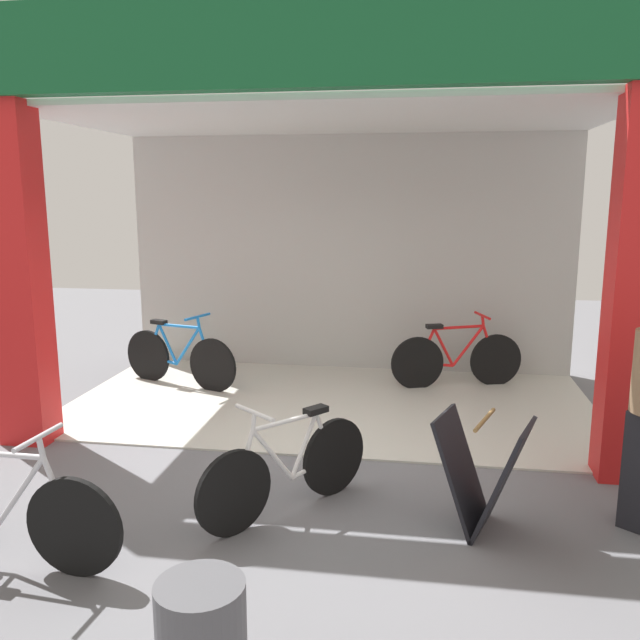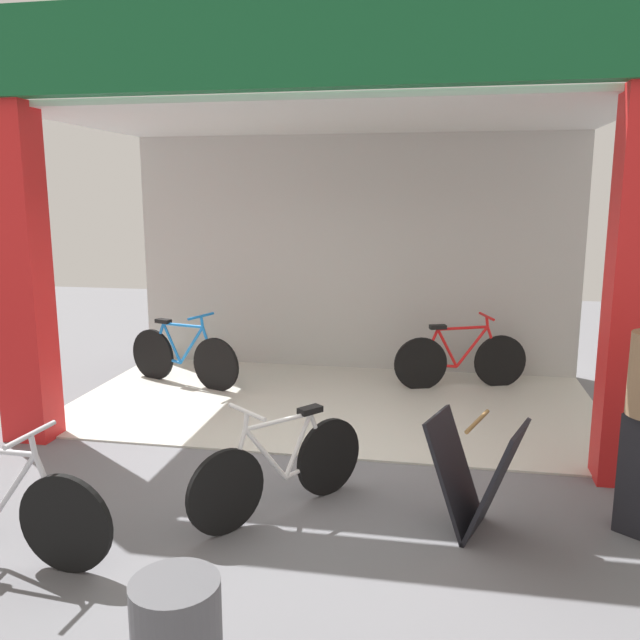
# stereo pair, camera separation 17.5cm
# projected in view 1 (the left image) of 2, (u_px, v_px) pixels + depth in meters

# --- Properties ---
(ground_plane) EXTENTS (20.06, 20.06, 0.00)m
(ground_plane) POSITION_uv_depth(u_px,v_px,m) (306.00, 457.00, 6.12)
(ground_plane) COLOR slate
(ground_plane) RESTS_ON ground
(shop_facade) EXTENTS (6.23, 3.58, 4.01)m
(shop_facade) POSITION_uv_depth(u_px,v_px,m) (332.00, 218.00, 7.36)
(shop_facade) COLOR beige
(shop_facade) RESTS_ON ground
(bicycle_inside_0) EXTENTS (1.64, 0.60, 0.94)m
(bicycle_inside_0) POSITION_uv_depth(u_px,v_px,m) (457.00, 359.00, 8.26)
(bicycle_inside_0) COLOR black
(bicycle_inside_0) RESTS_ON ground
(bicycle_inside_1) EXTENTS (1.64, 0.64, 0.95)m
(bicycle_inside_1) POSITION_uv_depth(u_px,v_px,m) (179.00, 357.00, 8.30)
(bicycle_inside_1) COLOR black
(bicycle_inside_1) RESTS_ON ground
(bicycle_parked_0) EXTENTS (1.05, 1.28, 0.89)m
(bicycle_parked_0) POSITION_uv_depth(u_px,v_px,m) (288.00, 469.00, 4.99)
(bicycle_parked_0) COLOR black
(bicycle_parked_0) RESTS_ON ground
(bicycle_parked_1) EXTENTS (1.70, 0.47, 0.94)m
(bicycle_parked_1) POSITION_uv_depth(u_px,v_px,m) (3.00, 512.00, 4.27)
(bicycle_parked_1) COLOR black
(bicycle_parked_1) RESTS_ON ground
(sandwich_board_sign) EXTENTS (0.77, 0.68, 0.87)m
(sandwich_board_sign) POSITION_uv_depth(u_px,v_px,m) (482.00, 475.00, 4.71)
(sandwich_board_sign) COLOR black
(sandwich_board_sign) RESTS_ON ground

